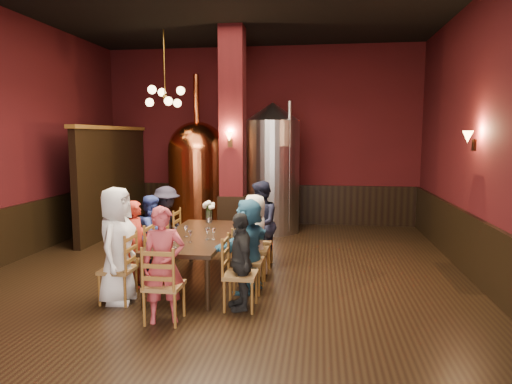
# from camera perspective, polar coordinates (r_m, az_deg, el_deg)

# --- Properties ---
(room) EXTENTS (10.00, 10.02, 4.50)m
(room) POSITION_cam_1_polar(r_m,az_deg,el_deg) (6.89, -4.87, 6.90)
(room) COLOR black
(room) RESTS_ON ground
(wainscot_right) EXTENTS (0.08, 9.90, 1.00)m
(wainscot_right) POSITION_cam_1_polar(r_m,az_deg,el_deg) (7.36, 27.25, -7.62)
(wainscot_right) COLOR black
(wainscot_right) RESTS_ON ground
(wainscot_back) EXTENTS (7.90, 0.08, 1.00)m
(wainscot_back) POSITION_cam_1_polar(r_m,az_deg,el_deg) (11.91, 0.52, -1.46)
(wainscot_back) COLOR black
(wainscot_back) RESTS_ON ground
(column) EXTENTS (0.58, 0.58, 4.50)m
(column) POSITION_cam_1_polar(r_m,az_deg,el_deg) (9.69, -2.91, 6.96)
(column) COLOR #430E11
(column) RESTS_ON ground
(partition) EXTENTS (0.22, 3.50, 2.40)m
(partition) POSITION_cam_1_polar(r_m,az_deg,el_deg) (11.04, -17.42, 1.20)
(partition) COLOR black
(partition) RESTS_ON ground
(pendant_cluster) EXTENTS (0.90, 0.90, 1.70)m
(pendant_cluster) POSITION_cam_1_polar(r_m,az_deg,el_deg) (10.21, -11.30, 11.62)
(pendant_cluster) COLOR #A57226
(pendant_cluster) RESTS_ON room
(sconce_wall) EXTENTS (0.20, 0.20, 0.36)m
(sconce_wall) POSITION_cam_1_polar(r_m,az_deg,el_deg) (7.88, 25.63, 5.89)
(sconce_wall) COLOR black
(sconce_wall) RESTS_ON room
(sconce_column) EXTENTS (0.20, 0.20, 0.36)m
(sconce_column) POSITION_cam_1_polar(r_m,az_deg,el_deg) (9.40, -3.26, 6.65)
(sconce_column) COLOR black
(sconce_column) RESTS_ON column
(dining_table) EXTENTS (1.00, 2.40, 0.75)m
(dining_table) POSITION_cam_1_polar(r_m,az_deg,el_deg) (7.14, -7.32, -5.77)
(dining_table) COLOR black
(dining_table) RESTS_ON ground
(chair_0) EXTENTS (0.46, 0.46, 0.92)m
(chair_0) POSITION_cam_1_polar(r_m,az_deg,el_deg) (6.57, -16.90, -9.20)
(chair_0) COLOR brown
(chair_0) RESTS_ON ground
(person_0) EXTENTS (0.54, 0.80, 1.59)m
(person_0) POSITION_cam_1_polar(r_m,az_deg,el_deg) (6.49, -17.00, -6.38)
(person_0) COLOR white
(person_0) RESTS_ON ground
(chair_1) EXTENTS (0.46, 0.46, 0.92)m
(chair_1) POSITION_cam_1_polar(r_m,az_deg,el_deg) (7.16, -14.63, -7.78)
(chair_1) COLOR brown
(chair_1) RESTS_ON ground
(person_1) EXTENTS (0.36, 0.51, 1.31)m
(person_1) POSITION_cam_1_polar(r_m,az_deg,el_deg) (7.12, -14.68, -6.28)
(person_1) COLOR #A92A1C
(person_1) RESTS_ON ground
(chair_2) EXTENTS (0.46, 0.46, 0.92)m
(chair_2) POSITION_cam_1_polar(r_m,az_deg,el_deg) (7.76, -12.75, -6.58)
(chair_2) COLOR brown
(chair_2) RESTS_ON ground
(person_2) EXTENTS (0.37, 0.66, 1.30)m
(person_2) POSITION_cam_1_polar(r_m,az_deg,el_deg) (7.71, -12.79, -5.20)
(person_2) COLOR navy
(person_2) RESTS_ON ground
(chair_3) EXTENTS (0.46, 0.46, 0.92)m
(chair_3) POSITION_cam_1_polar(r_m,az_deg,el_deg) (8.37, -11.12, -5.53)
(chair_3) COLOR brown
(chair_3) RESTS_ON ground
(person_3) EXTENTS (0.76, 1.00, 1.37)m
(person_3) POSITION_cam_1_polar(r_m,az_deg,el_deg) (8.32, -11.16, -4.01)
(person_3) COLOR black
(person_3) RESTS_ON ground
(chair_4) EXTENTS (0.46, 0.46, 0.92)m
(chair_4) POSITION_cam_1_polar(r_m,az_deg,el_deg) (6.07, -1.94, -10.25)
(chair_4) COLOR brown
(chair_4) RESTS_ON ground
(person_4) EXTENTS (0.57, 0.81, 1.28)m
(person_4) POSITION_cam_1_polar(r_m,az_deg,el_deg) (6.02, -1.95, -8.61)
(person_4) COLOR black
(person_4) RESTS_ON ground
(chair_5) EXTENTS (0.46, 0.46, 0.92)m
(chair_5) POSITION_cam_1_polar(r_m,az_deg,el_deg) (6.71, -0.94, -8.56)
(chair_5) COLOR brown
(chair_5) RESTS_ON ground
(person_5) EXTENTS (0.85, 1.33, 1.37)m
(person_5) POSITION_cam_1_polar(r_m,az_deg,el_deg) (6.65, -0.95, -6.68)
(person_5) COLOR teal
(person_5) RESTS_ON ground
(chair_6) EXTENTS (0.46, 0.46, 0.92)m
(chair_6) POSITION_cam_1_polar(r_m,az_deg,el_deg) (7.34, -0.13, -7.19)
(chair_6) COLOR brown
(chair_6) RESTS_ON ground
(person_6) EXTENTS (0.58, 0.74, 1.34)m
(person_6) POSITION_cam_1_polar(r_m,az_deg,el_deg) (7.29, -0.14, -5.57)
(person_6) COLOR silver
(person_6) RESTS_ON ground
(chair_7) EXTENTS (0.46, 0.46, 0.92)m
(chair_7) POSITION_cam_1_polar(r_m,az_deg,el_deg) (7.98, 0.55, -6.01)
(chair_7) COLOR brown
(chair_7) RESTS_ON ground
(person_7) EXTENTS (0.41, 0.75, 1.49)m
(person_7) POSITION_cam_1_polar(r_m,az_deg,el_deg) (7.92, 0.55, -4.00)
(person_7) COLOR black
(person_7) RESTS_ON ground
(chair_8) EXTENTS (0.46, 0.46, 0.92)m
(chair_8) POSITION_cam_1_polar(r_m,az_deg,el_deg) (5.77, -11.42, -11.32)
(chair_8) COLOR brown
(chair_8) RESTS_ON ground
(person_8) EXTENTS (0.61, 0.50, 1.43)m
(person_8) POSITION_cam_1_polar(r_m,az_deg,el_deg) (5.70, -11.48, -8.90)
(person_8) COLOR #A93841
(person_8) RESTS_ON ground
(copper_kettle) EXTENTS (1.56, 1.56, 3.68)m
(copper_kettle) POSITION_cam_1_polar(r_m,az_deg,el_deg) (10.99, -7.32, 2.19)
(copper_kettle) COLOR black
(copper_kettle) RESTS_ON ground
(steel_vessel) EXTENTS (1.61, 1.61, 3.02)m
(steel_vessel) POSITION_cam_1_polar(r_m,az_deg,el_deg) (10.68, 2.09, 3.02)
(steel_vessel) COLOR #B2B2B7
(steel_vessel) RESTS_ON ground
(rose_vase) EXTENTS (0.23, 0.23, 0.39)m
(rose_vase) POSITION_cam_1_polar(r_m,az_deg,el_deg) (8.05, -5.92, -2.00)
(rose_vase) COLOR white
(rose_vase) RESTS_ON dining_table
(wine_glass_0) EXTENTS (0.07, 0.07, 0.17)m
(wine_glass_0) POSITION_cam_1_polar(r_m,az_deg,el_deg) (6.33, -10.91, -6.14)
(wine_glass_0) COLOR white
(wine_glass_0) RESTS_ON dining_table
(wine_glass_1) EXTENTS (0.07, 0.07, 0.17)m
(wine_glass_1) POSITION_cam_1_polar(r_m,az_deg,el_deg) (6.64, -10.77, -5.51)
(wine_glass_1) COLOR white
(wine_glass_1) RESTS_ON dining_table
(wine_glass_2) EXTENTS (0.07, 0.07, 0.17)m
(wine_glass_2) POSITION_cam_1_polar(r_m,az_deg,el_deg) (6.60, -8.20, -5.53)
(wine_glass_2) COLOR white
(wine_glass_2) RESTS_ON dining_table
(wine_glass_3) EXTENTS (0.07, 0.07, 0.17)m
(wine_glass_3) POSITION_cam_1_polar(r_m,az_deg,el_deg) (6.88, -10.09, -5.05)
(wine_glass_3) COLOR white
(wine_glass_3) RESTS_ON dining_table
(wine_glass_4) EXTENTS (0.07, 0.07, 0.17)m
(wine_glass_4) POSITION_cam_1_polar(r_m,az_deg,el_deg) (6.74, -5.35, -5.24)
(wine_glass_4) COLOR white
(wine_glass_4) RESTS_ON dining_table
(wine_glass_5) EXTENTS (0.07, 0.07, 0.17)m
(wine_glass_5) POSITION_cam_1_polar(r_m,az_deg,el_deg) (6.95, -8.76, -4.90)
(wine_glass_5) COLOR white
(wine_glass_5) RESTS_ON dining_table
(wine_glass_6) EXTENTS (0.07, 0.07, 0.17)m
(wine_glass_6) POSITION_cam_1_polar(r_m,az_deg,el_deg) (7.57, -5.93, -3.87)
(wine_glass_6) COLOR white
(wine_glass_6) RESTS_ON dining_table
(wine_glass_7) EXTENTS (0.07, 0.07, 0.17)m
(wine_glass_7) POSITION_cam_1_polar(r_m,az_deg,el_deg) (6.74, -6.13, -5.23)
(wine_glass_7) COLOR white
(wine_glass_7) RESTS_ON dining_table
(wine_glass_8) EXTENTS (0.07, 0.07, 0.17)m
(wine_glass_8) POSITION_cam_1_polar(r_m,az_deg,el_deg) (6.29, -10.15, -6.21)
(wine_glass_8) COLOR white
(wine_glass_8) RESTS_ON dining_table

